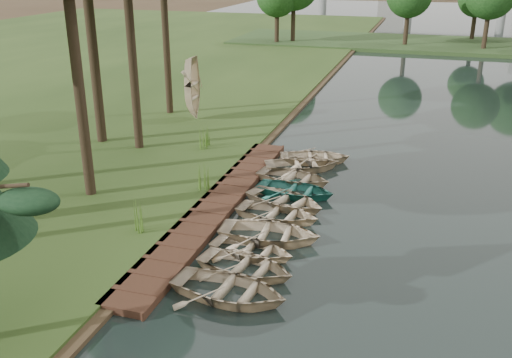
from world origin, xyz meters
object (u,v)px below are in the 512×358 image
(boardwalk, at_px, (217,205))
(rowboat_0, at_px, (229,287))
(rowboat_1, at_px, (246,264))
(rowboat_2, at_px, (252,247))
(stored_rowboat, at_px, (195,113))

(boardwalk, xyz_separation_m, rowboat_0, (2.73, -6.17, 0.28))
(rowboat_1, bearing_deg, rowboat_2, 17.83)
(rowboat_1, xyz_separation_m, stored_rowboat, (-8.60, 16.29, 0.31))
(boardwalk, distance_m, rowboat_0, 6.75)
(rowboat_2, bearing_deg, rowboat_1, -164.05)
(rowboat_0, relative_size, stored_rowboat, 0.95)
(rowboat_0, bearing_deg, boardwalk, 30.08)
(rowboat_0, xyz_separation_m, stored_rowboat, (-8.56, 17.81, 0.27))
(boardwalk, bearing_deg, stored_rowboat, 116.63)
(rowboat_0, bearing_deg, stored_rowboat, 31.91)
(rowboat_1, distance_m, rowboat_2, 1.22)
(rowboat_2, height_order, stored_rowboat, stored_rowboat)
(boardwalk, xyz_separation_m, rowboat_2, (2.60, -3.45, 0.21))
(rowboat_2, bearing_deg, boardwalk, 45.15)
(rowboat_1, xyz_separation_m, rowboat_2, (-0.16, 1.21, -0.03))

